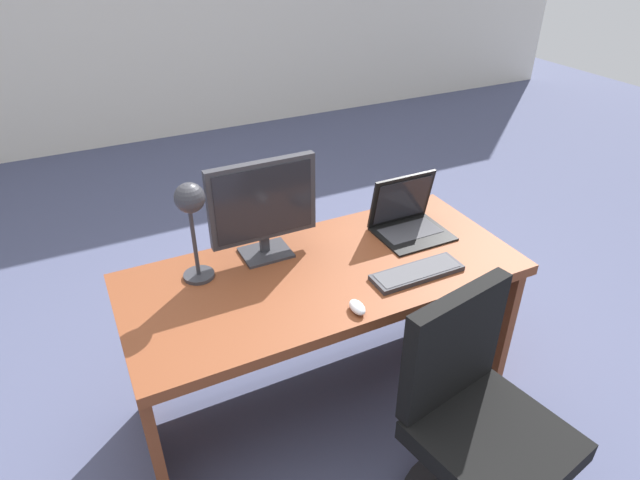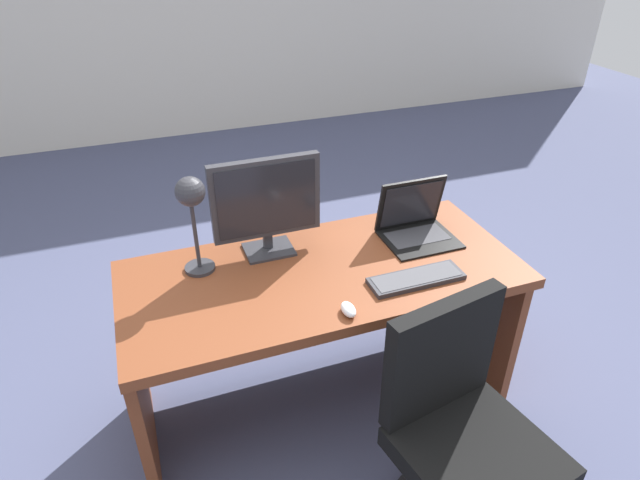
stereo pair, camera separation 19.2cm
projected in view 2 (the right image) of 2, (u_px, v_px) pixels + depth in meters
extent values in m
plane|color=#474C6B|center=(247.00, 241.00, 3.73)|extent=(12.00, 12.00, 0.00)
cube|color=brown|center=(323.00, 275.00, 2.15)|extent=(1.59, 0.71, 0.04)
cube|color=brown|center=(139.00, 390.00, 2.12)|extent=(0.04, 0.62, 0.69)
cube|color=brown|center=(474.00, 305.00, 2.57)|extent=(0.04, 0.62, 0.69)
cube|color=brown|center=(303.00, 301.00, 2.54)|extent=(1.40, 0.02, 0.48)
cube|color=#2D2D33|center=(269.00, 250.00, 2.26)|extent=(0.20, 0.16, 0.01)
cube|color=#2D2D33|center=(268.00, 240.00, 2.25)|extent=(0.04, 0.02, 0.07)
cube|color=#2D2D33|center=(266.00, 198.00, 2.13)|extent=(0.44, 0.04, 0.33)
cube|color=black|center=(267.00, 200.00, 2.12)|extent=(0.40, 0.00, 0.29)
cube|color=black|center=(419.00, 239.00, 2.33)|extent=(0.31, 0.26, 0.01)
cube|color=#38383D|center=(417.00, 236.00, 2.35)|extent=(0.26, 0.14, 0.00)
cube|color=black|center=(410.00, 203.00, 2.35)|extent=(0.31, 0.06, 0.24)
cube|color=black|center=(411.00, 204.00, 2.34)|extent=(0.27, 0.04, 0.20)
cube|color=#2D2D33|center=(416.00, 279.00, 2.08)|extent=(0.38, 0.12, 0.02)
cube|color=#47474C|center=(416.00, 276.00, 2.07)|extent=(0.35, 0.10, 0.00)
ellipsoid|color=silver|center=(348.00, 309.00, 1.90)|extent=(0.05, 0.08, 0.04)
cylinder|color=#2D2D33|center=(200.00, 268.00, 2.14)|extent=(0.12, 0.12, 0.01)
cylinder|color=#2D2D33|center=(195.00, 233.00, 2.06)|extent=(0.02, 0.02, 0.30)
sphere|color=#2D2D33|center=(190.00, 192.00, 1.94)|extent=(0.11, 0.11, 0.11)
cube|color=black|center=(477.00, 456.00, 1.75)|extent=(0.54, 0.54, 0.08)
cube|color=black|center=(441.00, 356.00, 1.77)|extent=(0.44, 0.14, 0.44)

